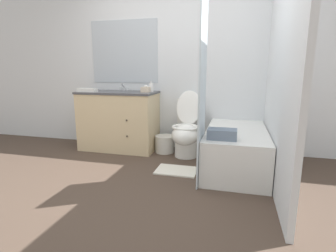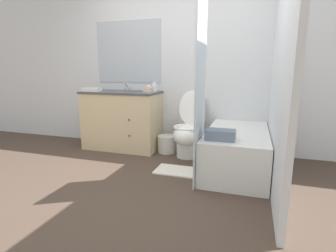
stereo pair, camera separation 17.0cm
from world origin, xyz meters
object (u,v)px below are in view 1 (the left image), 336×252
Objects in this scene: toilet at (187,131)px; hand_towel_folded at (87,90)px; wastebasket at (165,144)px; bath_mat at (176,170)px; tissue_box at (146,89)px; bath_towel_folded at (222,134)px; soap_dispenser at (151,87)px; vanity_cabinet at (119,120)px; sink_faucet at (124,88)px; bathtub at (236,149)px.

toilet is 1.56m from hand_towel_folded.
wastebasket reaches higher than bath_mat.
toilet is 0.84m from tissue_box.
wastebasket is 0.93× the size of bath_towel_folded.
bath_mat is (0.56, -0.76, -0.94)m from soap_dispenser.
toilet is at bearing -4.35° from vanity_cabinet.
vanity_cabinet is at bearing 179.94° from tissue_box.
sink_faucet is 1.23m from toilet.
tissue_box reaches higher than bath_mat.
tissue_box reaches higher than bathtub.
soap_dispenser reaches higher than bath_towel_folded.
bathtub is 2.24m from hand_towel_folded.
tissue_box is (-0.28, -0.00, 0.79)m from wastebasket.
bathtub is at bearing 22.98° from bath_mat.
bath_mat is (-0.01, -0.61, -0.35)m from toilet.
vanity_cabinet is 2.36× the size of bath_mat.
bath_mat is at bearing -48.39° from tissue_box.
bathtub is 1.51m from tissue_box.
bath_mat is at bearing 160.92° from bath_towel_folded.
vanity_cabinet is 0.64m from tissue_box.
vanity_cabinet reaches higher than bath_mat.
wastebasket is at bearing 0.03° from vanity_cabinet.
vanity_cabinet is 0.51m from sink_faucet.
soap_dispenser is at bearing 52.55° from tissue_box.
bathtub is (0.67, -0.32, -0.11)m from toilet.
vanity_cabinet is 0.84× the size of bathtub.
sink_faucet is 0.90× the size of soap_dispenser.
wastebasket is at bearing -18.58° from soap_dispenser.
tissue_box is 0.10m from soap_dispenser.
tissue_box is (-1.29, 0.40, 0.67)m from bathtub.
vanity_cabinet is 1.34m from bath_mat.
soap_dispenser is (-1.23, 0.48, 0.70)m from bathtub.
bathtub is 1.50m from soap_dispenser.
bath_towel_folded is at bearing -19.33° from hand_towel_folded.
soap_dispenser reaches higher than sink_faucet.
tissue_box is 1.30m from bath_mat.
tissue_box reaches higher than wastebasket.
hand_towel_folded is 2.13m from bath_towel_folded.
toilet is 5.77× the size of soap_dispenser.
sink_faucet is (-0.00, 0.21, 0.46)m from vanity_cabinet.
bathtub is 4.55× the size of bath_towel_folded.
sink_faucet is at bearing 145.63° from bath_towel_folded.
bath_towel_folded is at bearing -28.88° from vanity_cabinet.
bath_towel_folded is at bearing -34.37° from sink_faucet.
bathtub is at bearing -6.02° from hand_towel_folded.
hand_towel_folded is at bearing -167.96° from tissue_box.
vanity_cabinet is 7.29× the size of soap_dispenser.
tissue_box is 0.86m from hand_towel_folded.
toilet is 0.70m from bath_mat.
toilet is at bearing -13.34° from wastebasket.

